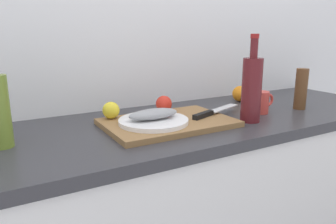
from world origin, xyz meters
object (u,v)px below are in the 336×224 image
object	(u,v)px
white_plate	(153,121)
fish_fillet	(153,114)
lemon_0	(111,110)
cutting_board	(168,123)
wine_bottle	(252,88)
coffee_mug_0	(260,102)
pepper_mill	(301,89)
chef_knife	(211,112)

from	to	relation	value
white_plate	fish_fillet	bearing A→B (deg)	0.00
lemon_0	white_plate	bearing A→B (deg)	-50.90
cutting_board	fish_fillet	world-z (taller)	fish_fillet
cutting_board	lemon_0	bearing A→B (deg)	144.82
wine_bottle	coffee_mug_0	size ratio (longest dim) A/B	2.85
white_plate	pepper_mill	distance (m)	0.70
pepper_mill	chef_knife	bearing A→B (deg)	174.02
white_plate	fish_fillet	world-z (taller)	fish_fillet
pepper_mill	coffee_mug_0	bearing A→B (deg)	170.77
fish_fillet	pepper_mill	size ratio (longest dim) A/B	1.03
fish_fillet	white_plate	bearing A→B (deg)	0.00
wine_bottle	coffee_mug_0	xyz separation A→B (m)	(0.13, 0.08, -0.08)
fish_fillet	lemon_0	size ratio (longest dim) A/B	2.92
chef_knife	wine_bottle	world-z (taller)	wine_bottle
white_plate	lemon_0	distance (m)	0.17
lemon_0	coffee_mug_0	bearing A→B (deg)	-13.76
fish_fillet	wine_bottle	bearing A→B (deg)	-14.67
white_plate	wine_bottle	world-z (taller)	wine_bottle
cutting_board	white_plate	xyz separation A→B (m)	(-0.06, -0.01, 0.02)
white_plate	fish_fillet	distance (m)	0.03
wine_bottle	chef_knife	bearing A→B (deg)	140.49
wine_bottle	coffee_mug_0	distance (m)	0.17
white_plate	fish_fillet	xyz separation A→B (m)	(0.00, 0.00, 0.03)
wine_bottle	cutting_board	bearing A→B (deg)	160.45
white_plate	wine_bottle	xyz separation A→B (m)	(0.36, -0.09, 0.10)
wine_bottle	coffee_mug_0	world-z (taller)	wine_bottle
wine_bottle	pepper_mill	distance (m)	0.34
fish_fillet	lemon_0	distance (m)	0.17
white_plate	chef_knife	distance (m)	0.25
wine_bottle	pepper_mill	xyz separation A→B (m)	(0.34, 0.05, -0.04)
cutting_board	white_plate	distance (m)	0.07
chef_knife	lemon_0	distance (m)	0.38
lemon_0	wine_bottle	xyz separation A→B (m)	(0.47, -0.23, 0.08)
cutting_board	white_plate	size ratio (longest dim) A/B	1.86
lemon_0	coffee_mug_0	size ratio (longest dim) A/B	0.55
cutting_board	coffee_mug_0	distance (m)	0.43
cutting_board	coffee_mug_0	bearing A→B (deg)	-3.47
white_plate	cutting_board	bearing A→B (deg)	9.53
white_plate	coffee_mug_0	world-z (taller)	coffee_mug_0
fish_fillet	wine_bottle	world-z (taller)	wine_bottle
cutting_board	pepper_mill	bearing A→B (deg)	-5.34
cutting_board	pepper_mill	distance (m)	0.64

